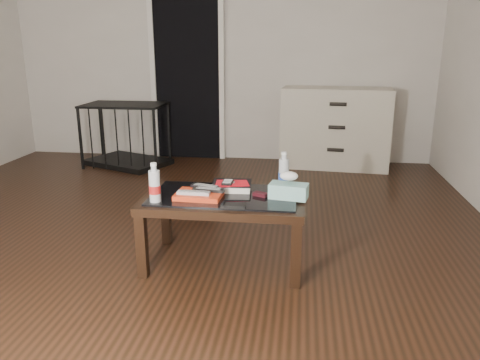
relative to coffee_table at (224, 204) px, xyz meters
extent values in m
plane|color=black|center=(-0.52, 0.39, -0.40)|extent=(5.00, 5.00, 0.00)
plane|color=silver|center=(-0.52, 2.89, 0.95)|extent=(5.00, 0.00, 5.00)
cube|color=black|center=(-0.92, 2.86, 0.60)|extent=(0.80, 0.05, 2.00)
cube|color=silver|center=(-1.34, 2.83, 0.60)|extent=(0.06, 0.04, 2.04)
cube|color=silver|center=(-0.50, 2.83, 0.60)|extent=(0.06, 0.04, 2.04)
cube|color=black|center=(-0.46, -0.26, -0.20)|extent=(0.06, 0.06, 0.40)
cube|color=black|center=(0.46, -0.26, -0.20)|extent=(0.06, 0.06, 0.40)
cube|color=black|center=(-0.46, 0.26, -0.20)|extent=(0.06, 0.06, 0.40)
cube|color=black|center=(0.46, 0.26, -0.20)|extent=(0.06, 0.06, 0.40)
cube|color=black|center=(0.00, 0.00, 0.03)|extent=(1.00, 0.60, 0.05)
cube|color=black|center=(0.00, 0.00, 0.06)|extent=(0.90, 0.50, 0.01)
cube|color=beige|center=(0.84, 2.62, 0.05)|extent=(1.23, 0.59, 0.90)
cylinder|color=black|center=(0.84, 2.36, -0.15)|extent=(0.18, 0.05, 0.04)
cylinder|color=black|center=(0.84, 2.36, 0.10)|extent=(0.18, 0.05, 0.04)
cylinder|color=black|center=(0.84, 2.36, 0.35)|extent=(0.18, 0.05, 0.04)
cube|color=black|center=(-1.55, 2.39, -0.37)|extent=(1.06, 0.91, 0.06)
cube|color=black|center=(-1.55, 2.39, 0.30)|extent=(1.06, 0.91, 0.02)
cube|color=black|center=(-1.98, 2.11, -0.05)|extent=(0.03, 0.03, 0.70)
cube|color=black|center=(-1.12, 2.11, -0.05)|extent=(0.03, 0.03, 0.70)
cube|color=black|center=(-1.98, 2.67, -0.05)|extent=(0.03, 0.03, 0.70)
cube|color=black|center=(-1.12, 2.67, -0.05)|extent=(0.03, 0.03, 0.70)
cube|color=red|center=(-0.14, -0.07, 0.08)|extent=(0.29, 0.22, 0.03)
cube|color=#A5A5A9|center=(-0.17, -0.11, 0.11)|extent=(0.20, 0.06, 0.02)
cube|color=black|center=(-0.09, -0.03, 0.11)|extent=(0.20, 0.07, 0.02)
cube|color=black|center=(-0.12, 0.02, 0.11)|extent=(0.21, 0.10, 0.02)
cube|color=black|center=(0.03, 0.12, 0.09)|extent=(0.26, 0.22, 0.05)
cube|color=red|center=(0.03, 0.10, 0.11)|extent=(0.20, 0.15, 0.01)
cube|color=black|center=(0.01, 0.08, 0.12)|extent=(0.07, 0.10, 0.02)
cube|color=black|center=(0.23, 0.00, 0.08)|extent=(0.10, 0.08, 0.02)
cube|color=black|center=(0.10, -0.23, 0.07)|extent=(0.12, 0.07, 0.02)
cylinder|color=#B7BCC2|center=(-0.39, -0.18, 0.18)|extent=(0.07, 0.07, 0.24)
cylinder|color=silver|center=(0.36, 0.21, 0.18)|extent=(0.08, 0.08, 0.24)
cube|color=teal|center=(0.40, -0.01, 0.11)|extent=(0.25, 0.16, 0.09)
camera|label=1|loc=(0.46, -2.74, 0.97)|focal=35.00mm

